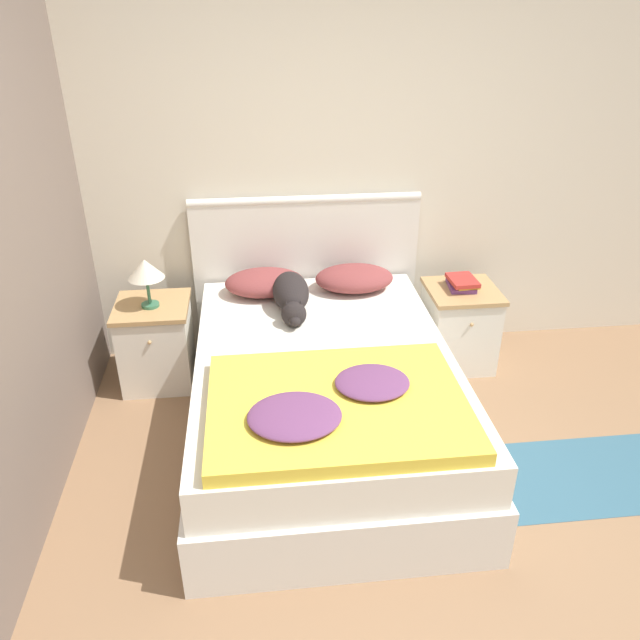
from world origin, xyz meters
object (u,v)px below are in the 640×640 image
(pillow_left, at_px, (265,282))
(pillow_right, at_px, (354,278))
(bed, at_px, (324,398))
(nightstand_right, at_px, (459,326))
(dog, at_px, (291,295))
(table_lamp, at_px, (145,270))
(book_stack, at_px, (462,283))
(nightstand_left, at_px, (157,343))

(pillow_left, relative_size, pillow_right, 1.00)
(bed, height_order, nightstand_right, bed)
(dog, xyz_separation_m, table_lamp, (-0.87, 0.14, 0.15))
(pillow_left, distance_m, pillow_right, 0.58)
(dog, height_order, book_stack, dog)
(pillow_right, height_order, table_lamp, table_lamp)
(nightstand_left, relative_size, nightstand_right, 1.00)
(nightstand_right, height_order, table_lamp, table_lamp)
(nightstand_right, xyz_separation_m, table_lamp, (-2.02, -0.02, 0.52))
(nightstand_left, relative_size, book_stack, 2.28)
(dog, bearing_deg, table_lamp, 171.22)
(nightstand_left, distance_m, book_stack, 2.04)
(bed, xyz_separation_m, dog, (-0.14, 0.56, 0.38))
(bed, bearing_deg, dog, 103.62)
(nightstand_right, height_order, pillow_right, pillow_right)
(pillow_right, xyz_separation_m, table_lamp, (-1.30, -0.10, 0.16))
(nightstand_left, relative_size, dog, 0.89)
(nightstand_left, xyz_separation_m, dog, (0.87, -0.16, 0.38))
(nightstand_left, bearing_deg, nightstand_right, 0.00)
(dog, relative_size, book_stack, 2.56)
(nightstand_left, bearing_deg, bed, -35.48)
(nightstand_left, height_order, nightstand_right, same)
(pillow_right, height_order, dog, dog)
(pillow_left, bearing_deg, nightstand_right, -3.39)
(bed, xyz_separation_m, nightstand_left, (-1.01, 0.72, 0.00))
(book_stack, bearing_deg, pillow_right, 175.39)
(bed, distance_m, book_stack, 1.29)
(nightstand_left, xyz_separation_m, nightstand_right, (2.02, 0.00, 0.00))
(bed, distance_m, table_lamp, 1.34)
(table_lamp, bearing_deg, nightstand_left, 90.00)
(bed, relative_size, table_lamp, 6.51)
(bed, bearing_deg, table_lamp, 145.41)
(pillow_left, xyz_separation_m, dog, (0.16, -0.24, 0.02))
(bed, distance_m, pillow_left, 0.92)
(nightstand_right, xyz_separation_m, book_stack, (-0.00, 0.02, 0.32))
(nightstand_right, relative_size, dog, 0.89)
(dog, bearing_deg, nightstand_right, 7.87)
(pillow_right, bearing_deg, book_stack, -4.61)
(nightstand_left, distance_m, dog, 0.97)
(nightstand_left, bearing_deg, pillow_left, 6.12)
(bed, bearing_deg, pillow_left, 110.11)
(nightstand_left, bearing_deg, dog, -10.28)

